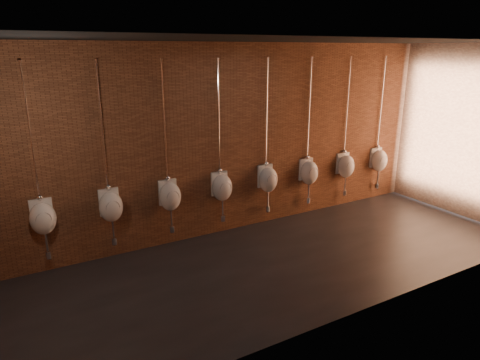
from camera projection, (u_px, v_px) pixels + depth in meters
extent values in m
plane|color=black|center=(276.00, 264.00, 6.40)|extent=(8.50, 8.50, 0.00)
cube|color=black|center=(282.00, 40.00, 5.46)|extent=(8.50, 3.00, 0.04)
cube|color=brown|center=(228.00, 142.00, 7.18)|extent=(8.50, 0.04, 3.20)
cube|color=brown|center=(356.00, 191.00, 4.68)|extent=(8.50, 0.04, 3.20)
cube|color=brown|center=(467.00, 133.00, 7.94)|extent=(0.04, 3.00, 3.20)
ellipsoid|color=white|center=(43.00, 219.00, 5.88)|extent=(0.35, 0.31, 0.46)
cube|color=white|center=(42.00, 213.00, 5.96)|extent=(0.30, 0.04, 0.42)
cylinder|color=gray|center=(44.00, 220.00, 5.78)|extent=(0.20, 0.02, 0.20)
cylinder|color=silver|center=(30.00, 134.00, 5.62)|extent=(0.02, 0.02, 1.87)
sphere|color=silver|center=(40.00, 197.00, 5.87)|extent=(0.08, 0.08, 0.08)
cylinder|color=silver|center=(20.00, 61.00, 5.35)|extent=(0.06, 0.06, 0.01)
cylinder|color=silver|center=(46.00, 241.00, 5.98)|extent=(0.03, 0.03, 0.32)
cylinder|color=silver|center=(48.00, 255.00, 6.05)|extent=(0.08, 0.08, 0.11)
cylinder|color=silver|center=(48.00, 253.00, 6.11)|extent=(0.03, 0.15, 0.03)
ellipsoid|color=white|center=(111.00, 207.00, 6.32)|extent=(0.35, 0.31, 0.46)
cube|color=white|center=(109.00, 202.00, 6.40)|extent=(0.30, 0.04, 0.42)
cylinder|color=gray|center=(113.00, 208.00, 6.22)|extent=(0.20, 0.02, 0.20)
cylinder|color=silver|center=(102.00, 128.00, 6.06)|extent=(0.02, 0.02, 1.87)
sphere|color=silver|center=(108.00, 187.00, 6.31)|extent=(0.08, 0.08, 0.08)
cylinder|color=silver|center=(96.00, 60.00, 5.79)|extent=(0.06, 0.06, 0.01)
cylinder|color=silver|center=(113.00, 228.00, 6.42)|extent=(0.03, 0.03, 0.32)
cylinder|color=silver|center=(114.00, 241.00, 6.48)|extent=(0.08, 0.08, 0.11)
cylinder|color=silver|center=(113.00, 239.00, 6.55)|extent=(0.03, 0.15, 0.03)
ellipsoid|color=white|center=(170.00, 197.00, 6.76)|extent=(0.35, 0.31, 0.46)
cube|color=white|center=(168.00, 192.00, 6.84)|extent=(0.30, 0.04, 0.42)
cylinder|color=gray|center=(173.00, 197.00, 6.66)|extent=(0.20, 0.02, 0.20)
cylinder|color=silver|center=(164.00, 123.00, 6.50)|extent=(0.02, 0.02, 1.87)
sphere|color=silver|center=(168.00, 178.00, 6.75)|extent=(0.08, 0.08, 0.08)
cylinder|color=silver|center=(161.00, 59.00, 6.23)|extent=(0.06, 0.06, 0.01)
cylinder|color=silver|center=(171.00, 216.00, 6.86)|extent=(0.03, 0.03, 0.32)
cylinder|color=silver|center=(172.00, 229.00, 6.92)|extent=(0.08, 0.08, 0.11)
cylinder|color=silver|center=(170.00, 227.00, 6.99)|extent=(0.03, 0.15, 0.03)
ellipsoid|color=white|center=(222.00, 188.00, 7.20)|extent=(0.35, 0.31, 0.46)
cube|color=white|center=(219.00, 183.00, 7.28)|extent=(0.30, 0.04, 0.42)
cylinder|color=gray|center=(225.00, 188.00, 7.10)|extent=(0.20, 0.02, 0.20)
cylinder|color=silver|center=(219.00, 118.00, 6.94)|extent=(0.02, 0.02, 1.87)
sphere|color=silver|center=(220.00, 170.00, 7.19)|extent=(0.08, 0.08, 0.08)
cylinder|color=silver|center=(218.00, 58.00, 6.66)|extent=(0.06, 0.06, 0.01)
cylinder|color=silver|center=(223.00, 206.00, 7.30)|extent=(0.03, 0.03, 0.32)
cylinder|color=silver|center=(223.00, 218.00, 7.36)|extent=(0.08, 0.08, 0.11)
cylinder|color=silver|center=(221.00, 217.00, 7.43)|extent=(0.03, 0.15, 0.03)
ellipsoid|color=white|center=(268.00, 180.00, 7.64)|extent=(0.35, 0.31, 0.46)
cube|color=white|center=(265.00, 176.00, 7.72)|extent=(0.30, 0.04, 0.42)
cylinder|color=gray|center=(272.00, 180.00, 7.54)|extent=(0.20, 0.02, 0.20)
cylinder|color=silver|center=(267.00, 114.00, 7.38)|extent=(0.02, 0.02, 1.87)
sphere|color=silver|center=(266.00, 163.00, 7.63)|extent=(0.08, 0.08, 0.08)
cylinder|color=silver|center=(268.00, 58.00, 7.10)|extent=(0.06, 0.06, 0.01)
cylinder|color=silver|center=(268.00, 197.00, 7.74)|extent=(0.03, 0.03, 0.32)
cylinder|color=silver|center=(268.00, 209.00, 7.80)|extent=(0.08, 0.08, 0.11)
cylinder|color=silver|center=(265.00, 207.00, 7.86)|extent=(0.03, 0.15, 0.03)
ellipsoid|color=white|center=(309.00, 173.00, 8.08)|extent=(0.35, 0.31, 0.46)
cube|color=white|center=(306.00, 169.00, 8.16)|extent=(0.30, 0.04, 0.42)
cylinder|color=gray|center=(313.00, 173.00, 7.97)|extent=(0.20, 0.02, 0.20)
cylinder|color=silver|center=(309.00, 110.00, 7.82)|extent=(0.02, 0.02, 1.87)
sphere|color=silver|center=(307.00, 157.00, 8.06)|extent=(0.08, 0.08, 0.08)
cylinder|color=silver|center=(312.00, 57.00, 7.54)|extent=(0.06, 0.06, 0.01)
cylinder|color=silver|center=(309.00, 189.00, 8.18)|extent=(0.03, 0.03, 0.32)
cylinder|color=silver|center=(308.00, 200.00, 8.24)|extent=(0.08, 0.08, 0.11)
cylinder|color=silver|center=(306.00, 199.00, 8.30)|extent=(0.03, 0.15, 0.03)
ellipsoid|color=white|center=(346.00, 166.00, 8.52)|extent=(0.35, 0.31, 0.46)
cube|color=white|center=(342.00, 163.00, 8.60)|extent=(0.30, 0.04, 0.42)
cylinder|color=gray|center=(350.00, 166.00, 8.41)|extent=(0.20, 0.02, 0.20)
cylinder|color=silver|center=(347.00, 107.00, 8.25)|extent=(0.02, 0.02, 1.87)
sphere|color=silver|center=(344.00, 152.00, 8.50)|extent=(0.08, 0.08, 0.08)
cylinder|color=silver|center=(351.00, 57.00, 7.98)|extent=(0.06, 0.06, 0.01)
cylinder|color=silver|center=(345.00, 182.00, 8.61)|extent=(0.03, 0.03, 0.32)
cylinder|color=silver|center=(344.00, 193.00, 8.68)|extent=(0.08, 0.08, 0.11)
cylinder|color=silver|center=(342.00, 191.00, 8.74)|extent=(0.03, 0.15, 0.03)
ellipsoid|color=white|center=(379.00, 161.00, 8.96)|extent=(0.35, 0.31, 0.46)
cube|color=white|center=(376.00, 157.00, 9.04)|extent=(0.30, 0.04, 0.42)
cylinder|color=gray|center=(384.00, 161.00, 8.85)|extent=(0.20, 0.02, 0.20)
cylinder|color=silver|center=(381.00, 104.00, 8.69)|extent=(0.02, 0.02, 1.87)
sphere|color=silver|center=(378.00, 147.00, 8.94)|extent=(0.08, 0.08, 0.08)
cylinder|color=silver|center=(386.00, 57.00, 8.42)|extent=(0.06, 0.06, 0.01)
cylinder|color=silver|center=(378.00, 176.00, 9.05)|extent=(0.03, 0.03, 0.32)
cylinder|color=silver|center=(377.00, 186.00, 9.12)|extent=(0.08, 0.08, 0.11)
cylinder|color=silver|center=(374.00, 185.00, 9.18)|extent=(0.03, 0.15, 0.03)
ellipsoid|color=white|center=(409.00, 155.00, 9.40)|extent=(0.35, 0.31, 0.46)
cube|color=white|center=(406.00, 152.00, 9.48)|extent=(0.30, 0.04, 0.42)
cylinder|color=gray|center=(414.00, 155.00, 9.29)|extent=(0.20, 0.02, 0.20)
cylinder|color=silver|center=(412.00, 102.00, 9.13)|extent=(0.02, 0.02, 1.87)
sphere|color=silver|center=(408.00, 142.00, 9.38)|extent=(0.08, 0.08, 0.08)
cylinder|color=silver|center=(418.00, 56.00, 8.86)|extent=(0.06, 0.06, 0.01)
cylinder|color=silver|center=(408.00, 170.00, 9.49)|extent=(0.03, 0.03, 0.32)
cylinder|color=silver|center=(407.00, 179.00, 9.56)|extent=(0.08, 0.08, 0.11)
cylinder|color=silver|center=(404.00, 179.00, 9.62)|extent=(0.03, 0.15, 0.03)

